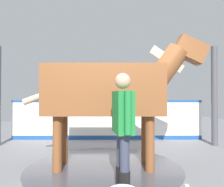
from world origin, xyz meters
name	(u,v)px	position (x,y,z in m)	size (l,w,h in m)	color
ground_plane	(106,168)	(0.00, 0.00, -0.01)	(16.00, 16.00, 0.02)	gray
wet_patch	(104,167)	(0.04, 0.02, 0.00)	(2.85, 2.85, 0.00)	#4C4C54
barrier_wall	(107,121)	(2.46, -0.54, 0.55)	(1.38, 5.59, 1.18)	white
roof_post_near	(214,96)	(1.04, -3.17, 1.32)	(0.16, 0.16, 2.64)	#4C4C51
horse	(110,90)	(0.01, -0.09, 1.42)	(1.35, 3.39, 2.45)	brown
handler	(123,124)	(-1.03, -0.03, 0.93)	(0.66, 0.25, 1.62)	black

